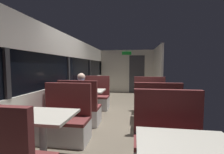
# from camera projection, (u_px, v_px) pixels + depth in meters

# --- Properties ---
(ground_plane) EXTENTS (3.30, 9.20, 0.02)m
(ground_plane) POSITION_uv_depth(u_px,v_px,m) (119.00, 119.00, 4.18)
(ground_plane) COLOR #665B4C
(carriage_window_panel_left) EXTENTS (0.09, 8.48, 2.30)m
(carriage_window_panel_left) POSITION_uv_depth(u_px,v_px,m) (68.00, 78.00, 4.31)
(carriage_window_panel_left) COLOR beige
(carriage_window_panel_left) RESTS_ON ground_plane
(carriage_end_bulkhead) EXTENTS (2.90, 0.11, 2.30)m
(carriage_end_bulkhead) POSITION_uv_depth(u_px,v_px,m) (128.00, 72.00, 8.22)
(carriage_end_bulkhead) COLOR beige
(carriage_end_bulkhead) RESTS_ON ground_plane
(carriage_aisle_panel_right) EXTENTS (0.08, 2.40, 2.30)m
(carriage_aisle_panel_right) POSITION_uv_depth(u_px,v_px,m) (157.00, 72.00, 6.84)
(carriage_aisle_panel_right) COLOR beige
(carriage_aisle_panel_right) RESTS_ON ground_plane
(dining_table_near_window) EXTENTS (0.90, 0.70, 0.74)m
(dining_table_near_window) POSITION_uv_depth(u_px,v_px,m) (42.00, 121.00, 2.20)
(dining_table_near_window) COLOR #9E9EA3
(dining_table_near_window) RESTS_ON ground_plane
(bench_near_window_facing_entry) EXTENTS (0.95, 0.50, 1.10)m
(bench_near_window_facing_entry) POSITION_uv_depth(u_px,v_px,m) (65.00, 124.00, 2.91)
(bench_near_window_facing_entry) COLOR silver
(bench_near_window_facing_entry) RESTS_ON ground_plane
(dining_table_mid_window) EXTENTS (0.90, 0.70, 0.74)m
(dining_table_mid_window) POSITION_uv_depth(u_px,v_px,m) (89.00, 93.00, 4.41)
(dining_table_mid_window) COLOR #9E9EA3
(dining_table_mid_window) RESTS_ON ground_plane
(bench_mid_window_facing_end) EXTENTS (0.95, 0.50, 1.10)m
(bench_mid_window_facing_end) POSITION_uv_depth(u_px,v_px,m) (80.00, 111.00, 3.74)
(bench_mid_window_facing_end) COLOR silver
(bench_mid_window_facing_end) RESTS_ON ground_plane
(bench_mid_window_facing_entry) EXTENTS (0.95, 0.50, 1.10)m
(bench_mid_window_facing_entry) POSITION_uv_depth(u_px,v_px,m) (95.00, 99.00, 5.12)
(bench_mid_window_facing_entry) COLOR silver
(bench_mid_window_facing_entry) RESTS_ON ground_plane
(bench_front_aisle_facing_entry) EXTENTS (0.95, 0.50, 1.10)m
(bench_front_aisle_facing_entry) POSITION_uv_depth(u_px,v_px,m) (169.00, 148.00, 2.06)
(bench_front_aisle_facing_entry) COLOR silver
(bench_front_aisle_facing_entry) RESTS_ON ground_plane
(dining_table_rear_aisle) EXTENTS (0.90, 0.70, 0.74)m
(dining_table_rear_aisle) POSITION_uv_depth(u_px,v_px,m) (153.00, 97.00, 3.95)
(dining_table_rear_aisle) COLOR #9E9EA3
(dining_table_rear_aisle) RESTS_ON ground_plane
(bench_rear_aisle_facing_end) EXTENTS (0.95, 0.50, 1.10)m
(bench_rear_aisle_facing_end) POSITION_uv_depth(u_px,v_px,m) (156.00, 117.00, 3.28)
(bench_rear_aisle_facing_end) COLOR silver
(bench_rear_aisle_facing_end) RESTS_ON ground_plane
(bench_rear_aisle_facing_entry) EXTENTS (0.95, 0.50, 1.10)m
(bench_rear_aisle_facing_entry) POSITION_uv_depth(u_px,v_px,m) (150.00, 102.00, 4.66)
(bench_rear_aisle_facing_entry) COLOR silver
(bench_rear_aisle_facing_entry) RESTS_ON ground_plane
(seated_passenger) EXTENTS (0.47, 0.55, 1.26)m
(seated_passenger) POSITION_uv_depth(u_px,v_px,m) (81.00, 102.00, 3.79)
(seated_passenger) COLOR #26262D
(seated_passenger) RESTS_ON ground_plane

